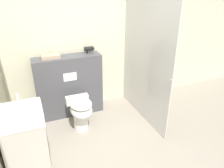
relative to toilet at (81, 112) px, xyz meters
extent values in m
cube|color=beige|center=(0.32, 0.83, 0.90)|extent=(8.00, 0.06, 2.50)
cube|color=#4C4C51|center=(-0.04, 0.59, 0.19)|extent=(1.15, 0.31, 1.09)
cube|color=white|center=(-0.04, 0.43, 0.43)|extent=(0.22, 0.01, 0.14)
cube|color=silver|center=(1.13, 0.03, 0.69)|extent=(0.01, 1.53, 2.09)
sphere|color=#B2B2B7|center=(1.13, -0.70, 0.65)|extent=(0.04, 0.04, 0.04)
cylinder|color=white|center=(0.00, 0.03, -0.16)|extent=(0.23, 0.23, 0.40)
ellipsoid|color=white|center=(0.00, -0.05, 0.06)|extent=(0.34, 0.45, 0.21)
ellipsoid|color=white|center=(0.00, -0.05, 0.18)|extent=(0.33, 0.44, 0.02)
cube|color=white|center=(0.00, 0.21, 0.11)|extent=(0.37, 0.10, 0.14)
cube|color=beige|center=(-0.82, -0.64, 0.05)|extent=(0.47, 0.45, 0.81)
cube|color=white|center=(-0.82, -0.64, 0.53)|extent=(0.48, 0.46, 0.13)
cylinder|color=silver|center=(-0.82, -0.52, 0.66)|extent=(0.02, 0.02, 0.14)
cylinder|color=black|center=(0.36, 0.64, 0.82)|extent=(0.16, 0.08, 0.08)
cone|color=black|center=(0.45, 0.64, 0.82)|extent=(0.03, 0.07, 0.07)
cylinder|color=black|center=(0.33, 0.64, 0.78)|extent=(0.03, 0.03, 0.07)
cube|color=tan|center=(-0.30, 0.61, 0.77)|extent=(0.30, 0.18, 0.06)
camera|label=1|loc=(-0.65, -2.92, 1.87)|focal=35.00mm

